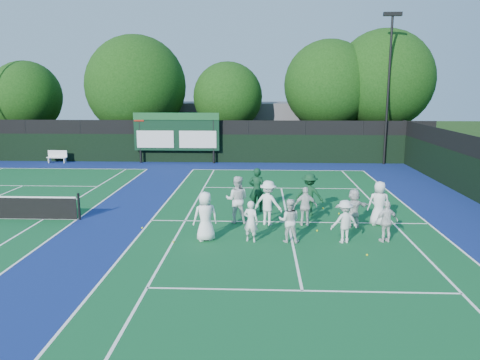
{
  "coord_description": "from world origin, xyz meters",
  "views": [
    {
      "loc": [
        -1.13,
        -16.92,
        5.24
      ],
      "look_at": [
        -2.0,
        3.0,
        1.3
      ],
      "focal_mm": 35.0,
      "sensor_mm": 36.0,
      "label": 1
    }
  ],
  "objects": [
    {
      "name": "coach_right",
      "position": [
        0.92,
        2.07,
        0.89
      ],
      "size": [
        1.27,
        0.9,
        1.78
      ],
      "primitive_type": "imported",
      "rotation": [
        0.0,
        0.0,
        2.91
      ],
      "color": "#103B1F",
      "rests_on": "ground"
    },
    {
      "name": "tennis_ball_2",
      "position": [
        2.29,
        -2.68,
        0.03
      ],
      "size": [
        0.07,
        0.07,
        0.07
      ],
      "primitive_type": "sphere",
      "color": "#CBD819",
      "rests_on": "ground"
    },
    {
      "name": "tree_a",
      "position": [
        -19.35,
        19.58,
        4.44
      ],
      "size": [
        5.48,
        5.48,
        7.33
      ],
      "color": "black",
      "rests_on": "ground"
    },
    {
      "name": "court_apron",
      "position": [
        -6.0,
        1.0,
        0.0
      ],
      "size": [
        34.0,
        32.0,
        0.01
      ],
      "primitive_type": "cube",
      "color": "navy",
      "rests_on": "ground"
    },
    {
      "name": "player_front_1",
      "position": [
        -1.43,
        -1.43,
        0.73
      ],
      "size": [
        0.62,
        0.51,
        1.46
      ],
      "primitive_type": "imported",
      "rotation": [
        0.0,
        0.0,
        2.78
      ],
      "color": "white",
      "rests_on": "ground"
    },
    {
      "name": "light_pole_right",
      "position": [
        7.5,
        15.7,
        6.3
      ],
      "size": [
        1.2,
        0.3,
        10.12
      ],
      "color": "black",
      "rests_on": "ground"
    },
    {
      "name": "tree_d",
      "position": [
        4.18,
        19.58,
        5.29
      ],
      "size": [
        6.76,
        6.76,
        8.85
      ],
      "color": "black",
      "rests_on": "ground"
    },
    {
      "name": "near_court",
      "position": [
        0.0,
        1.0,
        0.01
      ],
      "size": [
        11.05,
        23.85,
        0.01
      ],
      "color": "#115328",
      "rests_on": "ground"
    },
    {
      "name": "bench",
      "position": [
        -15.54,
        15.36,
        0.47
      ],
      "size": [
        1.41,
        0.44,
        0.88
      ],
      "color": "white",
      "rests_on": "ground"
    },
    {
      "name": "coach_left",
      "position": [
        -1.26,
        2.64,
        0.95
      ],
      "size": [
        0.74,
        0.54,
        1.9
      ],
      "primitive_type": "imported",
      "rotation": [
        0.0,
        0.0,
        3.02
      ],
      "color": "#0E331D",
      "rests_on": "ground"
    },
    {
      "name": "player_front_3",
      "position": [
        1.77,
        -1.39,
        0.75
      ],
      "size": [
        1.09,
        0.81,
        1.5
      ],
      "primitive_type": "imported",
      "rotation": [
        0.0,
        0.0,
        3.42
      ],
      "color": "silver",
      "rests_on": "ground"
    },
    {
      "name": "tree_b",
      "position": [
        -10.62,
        19.58,
        5.18
      ],
      "size": [
        7.73,
        7.73,
        9.24
      ],
      "color": "black",
      "rests_on": "ground"
    },
    {
      "name": "player_back_1",
      "position": [
        -0.81,
        0.63,
        0.87
      ],
      "size": [
        1.3,
        1.06,
        1.75
      ],
      "primitive_type": "imported",
      "rotation": [
        0.0,
        0.0,
        2.71
      ],
      "color": "white",
      "rests_on": "ground"
    },
    {
      "name": "player_front_0",
      "position": [
        -3.01,
        -1.38,
        0.87
      ],
      "size": [
        0.99,
        0.82,
        1.74
      ],
      "primitive_type": "imported",
      "rotation": [
        0.0,
        0.0,
        3.51
      ],
      "color": "white",
      "rests_on": "ground"
    },
    {
      "name": "scoreboard",
      "position": [
        -7.01,
        15.59,
        2.19
      ],
      "size": [
        6.0,
        0.21,
        3.55
      ],
      "color": "black",
      "rests_on": "ground"
    },
    {
      "name": "player_back_0",
      "position": [
        -2.03,
        0.88,
        0.93
      ],
      "size": [
        0.97,
        0.79,
        1.87
      ],
      "primitive_type": "imported",
      "rotation": [
        0.0,
        0.0,
        3.05
      ],
      "color": "silver",
      "rests_on": "ground"
    },
    {
      "name": "tennis_ball_4",
      "position": [
        1.66,
        3.15,
        0.03
      ],
      "size": [
        0.07,
        0.07,
        0.07
      ],
      "primitive_type": "sphere",
      "color": "#CBD819",
      "rests_on": "ground"
    },
    {
      "name": "tennis_ball_5",
      "position": [
        1.0,
        -0.17,
        0.03
      ],
      "size": [
        0.07,
        0.07,
        0.07
      ],
      "primitive_type": "sphere",
      "color": "#CBD819",
      "rests_on": "ground"
    },
    {
      "name": "player_back_4",
      "position": [
        3.46,
        0.78,
        0.87
      ],
      "size": [
        0.88,
        0.6,
        1.73
      ],
      "primitive_type": "imported",
      "rotation": [
        0.0,
        0.0,
        3.08
      ],
      "color": "white",
      "rests_on": "ground"
    },
    {
      "name": "player_front_4",
      "position": [
        3.22,
        -1.26,
        0.73
      ],
      "size": [
        0.93,
        0.59,
        1.47
      ],
      "primitive_type": "imported",
      "rotation": [
        0.0,
        0.0,
        3.44
      ],
      "color": "silver",
      "rests_on": "ground"
    },
    {
      "name": "player_back_3",
      "position": [
        2.42,
        0.44,
        0.75
      ],
      "size": [
        1.46,
        0.88,
        1.5
      ],
      "primitive_type": "imported",
      "rotation": [
        0.0,
        0.0,
        3.48
      ],
      "color": "silver",
      "rests_on": "ground"
    },
    {
      "name": "clubhouse",
      "position": [
        -2.0,
        24.0,
        2.0
      ],
      "size": [
        18.0,
        6.0,
        4.0
      ],
      "primitive_type": "cube",
      "color": "#5C5C61",
      "rests_on": "ground"
    },
    {
      "name": "player_front_2",
      "position": [
        -0.12,
        -1.4,
        0.76
      ],
      "size": [
        0.8,
        0.66,
        1.52
      ],
      "primitive_type": "imported",
      "rotation": [
        0.0,
        0.0,
        3.02
      ],
      "color": "silver",
      "rests_on": "ground"
    },
    {
      "name": "tennis_ball_3",
      "position": [
        -5.57,
        -0.1,
        0.03
      ],
      "size": [
        0.07,
        0.07,
        0.07
      ],
      "primitive_type": "sphere",
      "color": "#CBD819",
      "rests_on": "ground"
    },
    {
      "name": "player_back_2",
      "position": [
        0.62,
        0.58,
        0.76
      ],
      "size": [
        0.91,
        0.4,
        1.53
      ],
      "primitive_type": "imported",
      "rotation": [
        0.0,
        0.0,
        3.17
      ],
      "color": "silver",
      "rests_on": "ground"
    },
    {
      "name": "tennis_ball_1",
      "position": [
        2.21,
        2.28,
        0.03
      ],
      "size": [
        0.07,
        0.07,
        0.07
      ],
      "primitive_type": "sphere",
      "color": "#CBD819",
      "rests_on": "ground"
    },
    {
      "name": "tree_e",
      "position": [
        8.27,
        19.58,
        5.65
      ],
      "size": [
        7.48,
        7.48,
        9.59
      ],
      "color": "black",
      "rests_on": "ground"
    },
    {
      "name": "ground",
      "position": [
        0.0,
        0.0,
        0.0
      ],
      "size": [
        120.0,
        120.0,
        0.0
      ],
      "primitive_type": "plane",
      "color": "#18340E",
      "rests_on": "ground"
    },
    {
      "name": "tree_c",
      "position": [
        -3.51,
        19.58,
        4.43
      ],
      "size": [
        5.31,
        5.31,
        7.22
      ],
      "color": "black",
      "rests_on": "ground"
    },
    {
      "name": "tennis_ball_0",
      "position": [
        -4.09,
        -1.68,
        0.03
      ],
      "size": [
        0.07,
        0.07,
        0.07
      ],
      "primitive_type": "sphere",
      "color": "#CBD819",
      "rests_on": "ground"
    },
    {
      "name": "back_fence",
      "position": [
        -6.0,
        16.0,
        1.36
      ],
      "size": [
        34.0,
        0.08,
        3.0
      ],
      "color": "black",
      "rests_on": "ground"
    }
  ]
}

